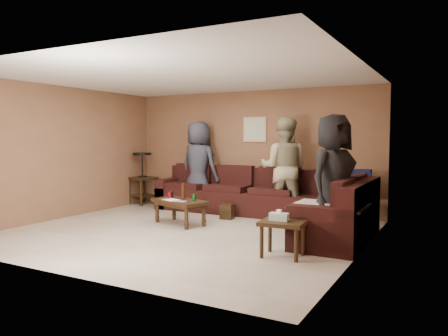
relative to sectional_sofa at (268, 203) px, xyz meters
name	(u,v)px	position (x,y,z in m)	size (l,w,h in m)	color
room	(185,129)	(-0.81, -1.52, 1.34)	(5.60, 5.50, 2.50)	beige
sectional_sofa	(268,203)	(0.00, 0.00, 0.00)	(4.65, 2.90, 0.97)	black
coffee_table	(180,203)	(-1.26, -1.02, 0.05)	(1.16, 0.83, 0.72)	#2F1F0F
end_table_left	(142,177)	(-3.32, 0.50, 0.30)	(0.63, 0.63, 1.19)	#2F1F0F
side_table_right	(282,226)	(1.08, -2.14, 0.08)	(0.60, 0.50, 0.61)	#2F1F0F
waste_bin	(227,212)	(-0.77, -0.17, -0.19)	(0.23, 0.23, 0.27)	#2F1F0F
wall_art	(255,129)	(-0.71, 0.96, 1.37)	(0.52, 0.04, 0.52)	tan
person_left	(199,165)	(-1.84, 0.56, 0.61)	(0.92, 0.60, 1.88)	#2E3240
person_middle	(284,168)	(0.14, 0.42, 0.63)	(0.93, 0.73, 1.92)	tan
person_right	(333,179)	(1.46, -1.09, 0.61)	(0.91, 0.59, 1.87)	black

